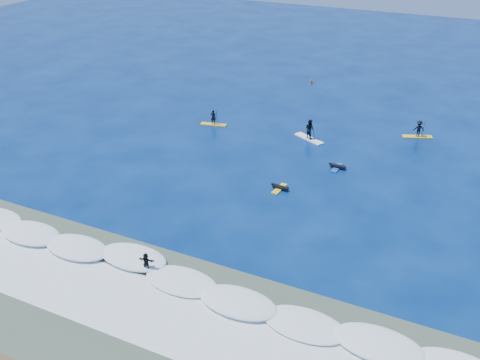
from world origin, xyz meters
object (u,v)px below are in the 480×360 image
at_px(sup_paddler_center, 310,131).
at_px(wave_surfer, 146,263).
at_px(prone_paddler_near, 280,188).
at_px(marker_buoy, 311,81).
at_px(prone_paddler_far, 337,167).
at_px(sup_paddler_right, 419,130).
at_px(sup_paddler_left, 213,120).

height_order(sup_paddler_center, wave_surfer, sup_paddler_center).
bearing_deg(prone_paddler_near, marker_buoy, 18.83).
height_order(prone_paddler_near, marker_buoy, marker_buoy).
bearing_deg(prone_paddler_far, sup_paddler_right, -24.68).
bearing_deg(sup_paddler_right, wave_surfer, -133.85).
height_order(sup_paddler_left, prone_paddler_far, sup_paddler_left).
relative_size(sup_paddler_center, marker_buoy, 5.48).
bearing_deg(sup_paddler_center, sup_paddler_right, 54.99).
height_order(sup_paddler_center, prone_paddler_near, sup_paddler_center).
distance_m(sup_paddler_center, prone_paddler_near, 10.54).
relative_size(prone_paddler_near, wave_surfer, 1.08).
xyz_separation_m(sup_paddler_right, prone_paddler_near, (-8.24, -15.43, -0.64)).
relative_size(wave_surfer, marker_buoy, 2.94).
relative_size(sup_paddler_left, marker_buoy, 4.49).
relative_size(sup_paddler_left, sup_paddler_center, 0.82).
xyz_separation_m(prone_paddler_near, marker_buoy, (-6.50, 26.85, 0.13)).
distance_m(sup_paddler_left, marker_buoy, 17.85).
height_order(sup_paddler_right, marker_buoy, sup_paddler_right).
distance_m(sup_paddler_left, prone_paddler_far, 14.80).
bearing_deg(wave_surfer, prone_paddler_far, 61.61).
bearing_deg(marker_buoy, sup_paddler_center, -71.88).
bearing_deg(prone_paddler_near, sup_paddler_right, -22.86).
xyz_separation_m(sup_paddler_center, wave_surfer, (-2.41, -23.90, -0.14)).
distance_m(sup_paddler_center, marker_buoy, 17.25).
height_order(prone_paddler_near, wave_surfer, wave_surfer).
xyz_separation_m(sup_paddler_right, wave_surfer, (-11.78, -28.88, -0.04)).
xyz_separation_m(sup_paddler_left, prone_paddler_near, (11.13, -9.62, -0.45)).
height_order(prone_paddler_far, wave_surfer, wave_surfer).
xyz_separation_m(sup_paddler_left, prone_paddler_far, (14.23, -4.04, -0.45)).
height_order(sup_paddler_right, prone_paddler_far, sup_paddler_right).
distance_m(sup_paddler_right, prone_paddler_far, 11.14).
relative_size(sup_paddler_left, prone_paddler_near, 1.42).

